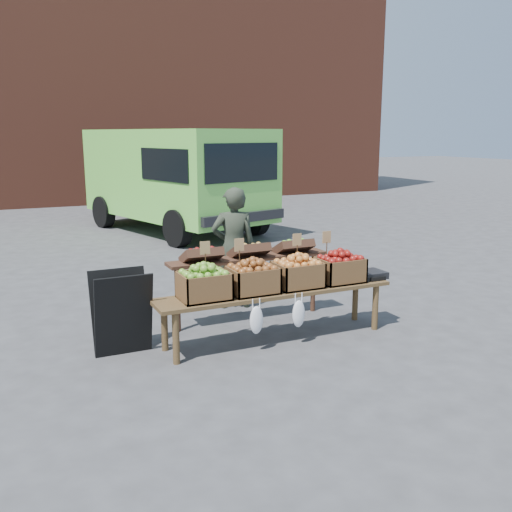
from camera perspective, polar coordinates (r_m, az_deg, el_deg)
name	(u,v)px	position (r m, az deg, el deg)	size (l,w,h in m)	color
ground	(215,340)	(6.38, -4.15, -8.43)	(80.00, 80.00, 0.00)	#464548
brick_building	(46,47)	(20.88, -20.25, 19.03)	(24.00, 4.00, 10.00)	brown
delivery_van	(175,181)	(13.37, -8.08, 7.42)	(2.38, 5.20, 2.33)	#6AD049
vendor	(234,248)	(7.37, -2.24, 0.80)	(0.58, 0.38, 1.58)	#2D3528
chalkboard_sign	(122,313)	(6.03, -13.28, -5.53)	(0.58, 0.32, 0.88)	black
back_table	(249,279)	(6.87, -0.70, -2.33)	(2.10, 0.44, 1.04)	#3F2519
display_bench	(275,315)	(6.31, 1.94, -5.89)	(2.70, 0.56, 0.57)	#513A20
crate_golden_apples	(204,286)	(5.88, -5.22, -2.98)	(0.50, 0.40, 0.28)	#5B9723
crate_russet_pears	(253,280)	(6.08, -0.34, -2.42)	(0.50, 0.40, 0.28)	#944D1F
crate_red_apples	(298,275)	(6.32, 4.19, -1.88)	(0.50, 0.40, 0.28)	#AC8E29
crate_green_apples	(340,270)	(6.60, 8.36, -1.37)	(0.50, 0.40, 0.28)	maroon
weighing_scale	(370,274)	(6.86, 11.30, -1.82)	(0.34, 0.30, 0.08)	black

